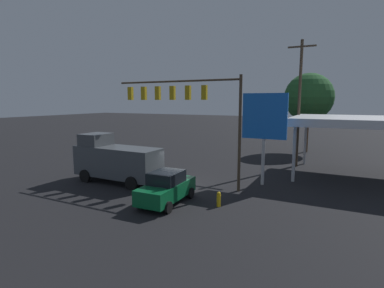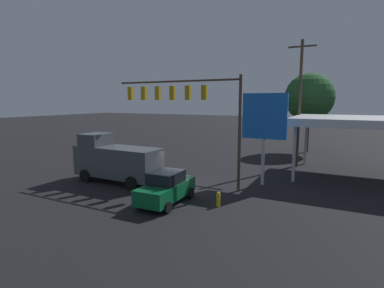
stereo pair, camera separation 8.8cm
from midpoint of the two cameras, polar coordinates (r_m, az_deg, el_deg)
ground_plane at (r=22.35m, az=-2.24°, el=-7.55°), size 200.00×200.00×0.00m
traffic_signal_assembly at (r=21.61m, az=-1.57°, el=8.29°), size 9.86×0.43×7.76m
utility_pole at (r=29.02m, az=19.88°, el=7.61°), size 2.40×0.26×11.43m
gas_station_canopy at (r=26.86m, az=30.76°, el=3.64°), size 11.01×8.37×4.81m
price_sign at (r=21.91m, az=13.74°, el=4.60°), size 3.16×0.27×6.61m
delivery_truck at (r=23.15m, az=-14.22°, el=-2.93°), size 6.84×2.65×3.58m
sedan_waiting at (r=18.09m, az=-4.80°, el=-8.25°), size 2.16×4.45×1.93m
street_tree at (r=37.83m, az=21.51°, el=8.27°), size 5.59×5.59×9.28m
fire_hydrant at (r=17.64m, az=5.17°, el=-10.43°), size 0.24×0.24×0.88m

